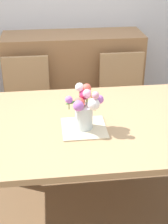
{
  "coord_description": "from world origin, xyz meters",
  "views": [
    {
      "loc": [
        -0.25,
        -1.87,
        1.85
      ],
      "look_at": [
        -0.04,
        -0.08,
        0.88
      ],
      "focal_mm": 52.57,
      "sensor_mm": 36.0,
      "label": 1
    }
  ],
  "objects_px": {
    "chair_right": "(123,95)",
    "flower_vase": "(85,107)",
    "dining_table": "(88,132)",
    "chair_left": "(27,100)",
    "dresser": "(74,81)"
  },
  "relations": [
    {
      "from": "dining_table",
      "to": "chair_right",
      "type": "xyz_separation_m",
      "value": [
        0.45,
        0.89,
        -0.17
      ]
    },
    {
      "from": "dresser",
      "to": "flower_vase",
      "type": "distance_m",
      "value": 1.47
    },
    {
      "from": "chair_left",
      "to": "dining_table",
      "type": "bearing_deg",
      "value": 116.86
    },
    {
      "from": "dining_table",
      "to": "chair_left",
      "type": "relative_size",
      "value": 2.05
    },
    {
      "from": "dresser",
      "to": "chair_right",
      "type": "bearing_deg",
      "value": -45.64
    },
    {
      "from": "chair_left",
      "to": "chair_right",
      "type": "bearing_deg",
      "value": -180.0
    },
    {
      "from": "dining_table",
      "to": "chair_right",
      "type": "distance_m",
      "value": 1.01
    },
    {
      "from": "chair_right",
      "to": "dresser",
      "type": "relative_size",
      "value": 0.64
    },
    {
      "from": "chair_left",
      "to": "flower_vase",
      "type": "xyz_separation_m",
      "value": [
        0.42,
        -0.97,
        0.4
      ]
    },
    {
      "from": "dresser",
      "to": "flower_vase",
      "type": "relative_size",
      "value": 4.99
    },
    {
      "from": "chair_left",
      "to": "chair_right",
      "type": "height_order",
      "value": "same"
    },
    {
      "from": "dining_table",
      "to": "chair_left",
      "type": "distance_m",
      "value": 1.01
    },
    {
      "from": "dining_table",
      "to": "chair_left",
      "type": "height_order",
      "value": "chair_left"
    },
    {
      "from": "chair_right",
      "to": "flower_vase",
      "type": "height_order",
      "value": "flower_vase"
    },
    {
      "from": "chair_right",
      "to": "flower_vase",
      "type": "xyz_separation_m",
      "value": [
        -0.48,
        -0.97,
        0.4
      ]
    }
  ]
}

